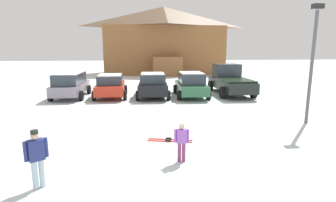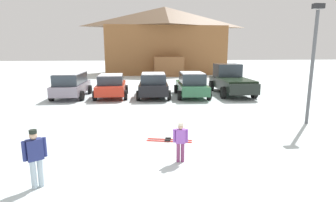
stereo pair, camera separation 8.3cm
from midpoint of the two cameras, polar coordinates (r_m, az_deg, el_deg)
ski_lodge at (r=36.90m, az=-0.63°, el=13.09°), size 16.20×9.17×8.93m
parked_grey_wagon at (r=19.03m, az=-20.17°, el=3.50°), size 2.14×4.41×1.70m
parked_red_sedan at (r=18.38m, az=-12.09°, el=3.33°), size 2.22×4.14×1.57m
parked_black_sedan at (r=17.97m, az=-3.06°, el=3.52°), size 2.37×4.18×1.67m
parked_green_coupe at (r=18.22m, az=5.27°, el=3.61°), size 2.32×4.60×1.69m
pickup_truck at (r=19.91m, az=13.53°, el=4.40°), size 2.57×5.80×2.15m
skier_teen_in_navy_coat at (r=6.84m, az=-26.62°, el=-10.54°), size 0.45×0.35×1.41m
skier_child_in_purple_jacket at (r=7.55m, az=3.06°, el=-8.48°), size 0.43×0.19×1.16m
pair_of_skis at (r=9.43m, az=0.47°, el=-8.53°), size 1.63×0.67×0.08m
lamp_post at (r=12.74m, az=29.19°, el=8.21°), size 0.44×0.24×5.03m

